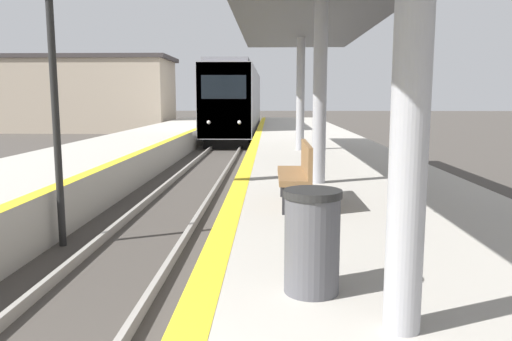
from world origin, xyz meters
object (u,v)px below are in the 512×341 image
at_px(signal_near, 51,37).
at_px(bench, 298,173).
at_px(trash_bin, 312,241).
at_px(train, 237,102).

xyz_separation_m(signal_near, bench, (3.95, -0.89, -2.07)).
relative_size(trash_bin, bench, 0.54).
height_order(signal_near, bench, signal_near).
bearing_deg(train, bench, -84.10).
bearing_deg(signal_near, trash_bin, -47.54).
bearing_deg(train, signal_near, -93.14).
bearing_deg(bench, signal_near, 167.30).
height_order(trash_bin, bench, bench).
bearing_deg(signal_near, bench, -12.70).
relative_size(signal_near, trash_bin, 5.95).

